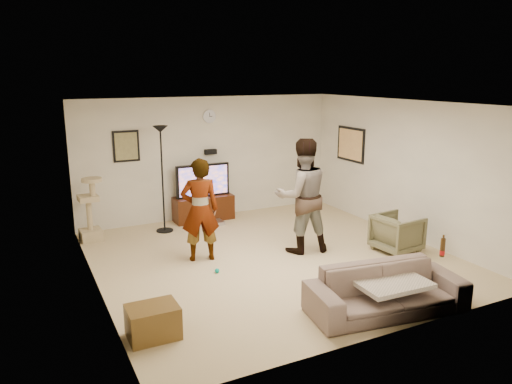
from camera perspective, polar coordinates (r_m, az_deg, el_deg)
name	(u,v)px	position (r m, az deg, el deg)	size (l,w,h in m)	color
floor	(272,258)	(8.13, 1.85, -7.69)	(5.50, 5.50, 0.02)	tan
ceiling	(273,103)	(7.59, 2.00, 10.33)	(5.50, 5.50, 0.02)	silver
wall_back	(210,158)	(10.22, -5.43, 4.02)	(5.50, 0.04, 2.50)	beige
wall_front	(391,232)	(5.58, 15.47, -4.55)	(5.50, 0.04, 2.50)	beige
wall_left	(92,203)	(6.93, -18.54, -1.25)	(0.04, 5.50, 2.50)	beige
wall_right	(405,169)	(9.36, 16.93, 2.60)	(0.04, 5.50, 2.50)	beige
wall_clock	(209,116)	(10.09, -5.47, 8.76)	(0.26, 0.26, 0.04)	white
wall_speaker	(211,152)	(10.14, -5.32, 4.69)	(0.25, 0.10, 0.10)	black
picture_back	(126,146)	(9.68, -14.90, 5.18)	(0.42, 0.03, 0.52)	olive
picture_right	(351,144)	(10.51, 10.98, 5.47)	(0.03, 0.78, 0.62)	#E3AA6C
tv_stand	(204,208)	(10.12, -6.13, -1.87)	(1.22, 0.45, 0.51)	black
console_box	(213,223)	(9.85, -5.01, -3.62)	(0.40, 0.30, 0.07)	silver
tv	(203,180)	(9.99, -6.22, 1.36)	(1.12, 0.08, 0.66)	black
tv_screen	(204,181)	(9.94, -6.13, 1.31)	(1.03, 0.01, 0.58)	#E17F4E
floor_lamp	(163,180)	(9.33, -10.84, 1.41)	(0.32, 0.32, 2.02)	black
cat_tree	(89,209)	(9.27, -18.90, -1.93)	(0.37, 0.37, 1.15)	tan
person_left	(200,210)	(7.83, -6.55, -2.08)	(0.61, 0.40, 1.67)	#A29FAC
person_right	(302,196)	(8.18, 5.39, -0.46)	(0.94, 0.73, 1.93)	teal
sofa	(386,290)	(6.49, 14.95, -10.99)	(2.00, 0.78, 0.58)	#715D54
throw_blanket	(390,282)	(6.48, 15.33, -10.07)	(0.90, 0.70, 0.06)	beige
beer_bottle	(443,248)	(6.95, 20.92, -6.07)	(0.06, 0.06, 0.25)	#39230C
armchair	(397,233)	(8.63, 16.13, -4.63)	(0.68, 0.70, 0.64)	brown
side_table	(153,322)	(5.89, -11.92, -14.58)	(0.57, 0.43, 0.38)	brown
toy_ball	(217,271)	(7.54, -4.56, -9.13)	(0.07, 0.07, 0.07)	#03978A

